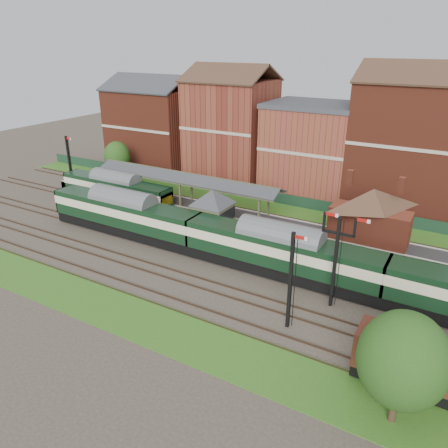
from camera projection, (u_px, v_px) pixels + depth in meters
The scene contains 18 objects.
ground at pixel (222, 260), 44.00m from camera, with size 160.00×160.00×0.00m, color #473D33.
grass_back at pixel (284, 210), 56.74m from camera, with size 90.00×4.50×0.06m, color #2D6619.
grass_front at pixel (145, 321), 34.43m from camera, with size 90.00×5.00×0.06m, color #2D6619.
fence at pixel (290, 200), 58.05m from camera, with size 90.00×0.12×1.50m, color #193823.
platform at pixel (227, 215), 53.88m from camera, with size 55.00×3.40×1.00m, color #2D2D2D.
signal_box at pixel (213, 215), 46.73m from camera, with size 5.40×5.40×6.00m.
brick_hut at pixel (281, 248), 43.82m from camera, with size 3.20×2.64×2.94m.
station_building at pixel (370, 214), 44.69m from camera, with size 8.10×8.10×5.90m.
canopy at pixel (185, 176), 55.05m from camera, with size 26.00×3.89×4.08m.
semaphore_bracket at pixel (336, 256), 34.65m from camera, with size 3.60×0.25×8.18m.
semaphore_platform_end at pixel (70, 163), 62.57m from camera, with size 1.23×0.25×8.00m.
semaphore_siding at pixel (291, 280), 32.18m from camera, with size 1.23×0.25×8.00m.
town_backdrop at pixel (310, 143), 61.26m from camera, with size 69.00×10.00×16.00m.
dmu_train at pixel (280, 251), 40.15m from camera, with size 56.69×2.98×4.36m.
platform_railcar at pixel (116, 189), 57.47m from camera, with size 16.71×2.64×3.85m.
goods_van_a at pixel (405, 357), 27.41m from camera, with size 6.09×2.64×3.69m.
tree_far at pixel (403, 360), 23.75m from camera, with size 4.99×4.99×7.28m.
tree_back at pixel (117, 156), 68.37m from camera, with size 4.06×4.06×5.93m.
Camera 1 is at (19.78, -33.71, 20.54)m, focal length 35.00 mm.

